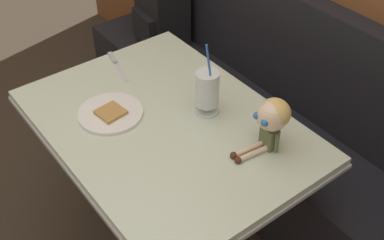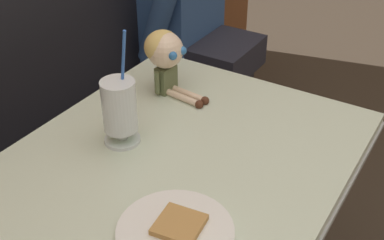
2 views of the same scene
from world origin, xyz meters
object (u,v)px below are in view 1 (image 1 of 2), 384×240
backpack (161,7)px  toast_plate (111,113)px  seated_doll (272,118)px  butter_knife (115,62)px  milkshake_glass (207,90)px

backpack → toast_plate: bearing=-44.8°
seated_doll → butter_knife: bearing=-168.7°
butter_knife → backpack: bearing=129.1°
milkshake_glass → backpack: (-0.96, 0.44, -0.18)m
toast_plate → seated_doll: 0.62m
milkshake_glass → backpack: 1.07m
milkshake_glass → seated_doll: size_ratio=1.41×
toast_plate → backpack: bearing=135.2°
toast_plate → seated_doll: size_ratio=1.12×
milkshake_glass → toast_plate: bearing=-124.1°
toast_plate → butter_knife: (-0.30, 0.20, -0.00)m
seated_doll → toast_plate: bearing=-144.0°
toast_plate → seated_doll: (0.49, 0.36, 0.12)m
butter_knife → milkshake_glass: bearing=11.8°
milkshake_glass → butter_knife: (-0.51, -0.11, -0.10)m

